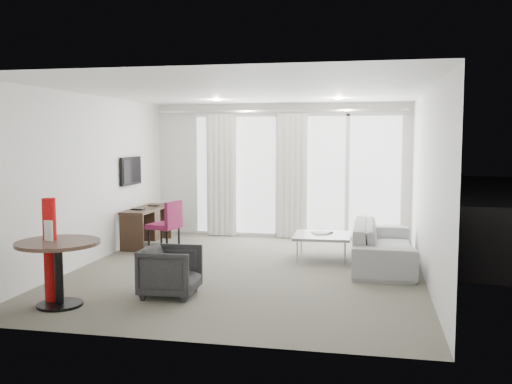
% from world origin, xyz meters
% --- Properties ---
extents(floor, '(5.00, 6.00, 0.00)m').
position_xyz_m(floor, '(0.00, 0.00, 0.00)').
color(floor, '#615D50').
rests_on(floor, ground).
extents(ceiling, '(5.00, 6.00, 0.00)m').
position_xyz_m(ceiling, '(0.00, 0.00, 2.60)').
color(ceiling, white).
rests_on(ceiling, ground).
extents(wall_left, '(0.00, 6.00, 2.60)m').
position_xyz_m(wall_left, '(-2.50, 0.00, 1.30)').
color(wall_left, silver).
rests_on(wall_left, ground).
extents(wall_right, '(0.00, 6.00, 2.60)m').
position_xyz_m(wall_right, '(2.50, 0.00, 1.30)').
color(wall_right, silver).
rests_on(wall_right, ground).
extents(wall_front, '(5.00, 0.00, 2.60)m').
position_xyz_m(wall_front, '(0.00, -3.00, 1.30)').
color(wall_front, silver).
rests_on(wall_front, ground).
extents(window_panel, '(4.00, 0.02, 2.38)m').
position_xyz_m(window_panel, '(0.30, 2.98, 1.20)').
color(window_panel, white).
rests_on(window_panel, ground).
extents(window_frame, '(4.10, 0.06, 2.44)m').
position_xyz_m(window_frame, '(0.30, 2.97, 1.20)').
color(window_frame, white).
rests_on(window_frame, ground).
extents(curtain_left, '(0.60, 0.20, 2.38)m').
position_xyz_m(curtain_left, '(-1.15, 2.82, 1.20)').
color(curtain_left, silver).
rests_on(curtain_left, ground).
extents(curtain_right, '(0.60, 0.20, 2.38)m').
position_xyz_m(curtain_right, '(0.25, 2.82, 1.20)').
color(curtain_right, silver).
rests_on(curtain_right, ground).
extents(curtain_track, '(4.80, 0.04, 0.04)m').
position_xyz_m(curtain_track, '(0.00, 2.82, 2.45)').
color(curtain_track, '#B2B2B7').
rests_on(curtain_track, ceiling).
extents(downlight_a, '(0.12, 0.12, 0.02)m').
position_xyz_m(downlight_a, '(-0.90, 1.60, 2.59)').
color(downlight_a, '#FFE0B2').
rests_on(downlight_a, ceiling).
extents(downlight_b, '(0.12, 0.12, 0.02)m').
position_xyz_m(downlight_b, '(1.20, 1.60, 2.59)').
color(downlight_b, '#FFE0B2').
rests_on(downlight_b, ceiling).
extents(desk, '(0.45, 1.44, 0.67)m').
position_xyz_m(desk, '(-2.23, 1.60, 0.34)').
color(desk, '#301F14').
rests_on(desk, floor).
extents(tv, '(0.05, 0.80, 0.50)m').
position_xyz_m(tv, '(-2.46, 1.45, 1.35)').
color(tv, black).
rests_on(tv, wall_left).
extents(desk_chair, '(0.58, 0.55, 0.89)m').
position_xyz_m(desk_chair, '(-1.68, 1.00, 0.44)').
color(desk_chair, maroon).
rests_on(desk_chair, floor).
extents(round_table, '(1.00, 1.00, 0.76)m').
position_xyz_m(round_table, '(-1.76, -2.17, 0.38)').
color(round_table, '#3E291F').
rests_on(round_table, floor).
extents(menu_card, '(0.13, 0.06, 0.24)m').
position_xyz_m(menu_card, '(-1.87, -2.17, 0.72)').
color(menu_card, white).
rests_on(menu_card, round_table).
extents(red_lamp, '(0.31, 0.31, 1.24)m').
position_xyz_m(red_lamp, '(-1.91, -2.09, 0.62)').
color(red_lamp, '#AE0D0C').
rests_on(red_lamp, floor).
extents(tub_armchair, '(0.70, 0.68, 0.61)m').
position_xyz_m(tub_armchair, '(-0.64, -1.51, 0.31)').
color(tub_armchair, '#262627').
rests_on(tub_armchair, floor).
extents(coffee_table, '(0.91, 0.91, 0.40)m').
position_xyz_m(coffee_table, '(1.00, 1.00, 0.20)').
color(coffee_table, gray).
rests_on(coffee_table, floor).
extents(remote, '(0.11, 0.16, 0.02)m').
position_xyz_m(remote, '(1.11, 1.12, 0.36)').
color(remote, black).
rests_on(remote, coffee_table).
extents(magazine, '(0.33, 0.36, 0.02)m').
position_xyz_m(magazine, '(0.96, 1.07, 0.36)').
color(magazine, gray).
rests_on(magazine, coffee_table).
extents(sofa, '(0.88, 2.25, 0.66)m').
position_xyz_m(sofa, '(1.95, 0.71, 0.33)').
color(sofa, gray).
rests_on(sofa, floor).
extents(terrace_slab, '(5.60, 3.00, 0.12)m').
position_xyz_m(terrace_slab, '(0.30, 4.50, -0.06)').
color(terrace_slab, '#4D4D50').
rests_on(terrace_slab, ground).
extents(rattan_chair_a, '(0.79, 0.79, 0.90)m').
position_xyz_m(rattan_chair_a, '(1.21, 4.58, 0.45)').
color(rattan_chair_a, brown).
rests_on(rattan_chair_a, terrace_slab).
extents(rattan_chair_b, '(0.76, 0.76, 0.87)m').
position_xyz_m(rattan_chair_b, '(1.74, 4.05, 0.43)').
color(rattan_chair_b, brown).
rests_on(rattan_chair_b, terrace_slab).
extents(rattan_table, '(0.54, 0.54, 0.52)m').
position_xyz_m(rattan_table, '(1.63, 4.48, 0.26)').
color(rattan_table, brown).
rests_on(rattan_table, terrace_slab).
extents(balustrade, '(5.50, 0.06, 1.05)m').
position_xyz_m(balustrade, '(0.30, 5.95, 0.50)').
color(balustrade, '#B2B2B7').
rests_on(balustrade, terrace_slab).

